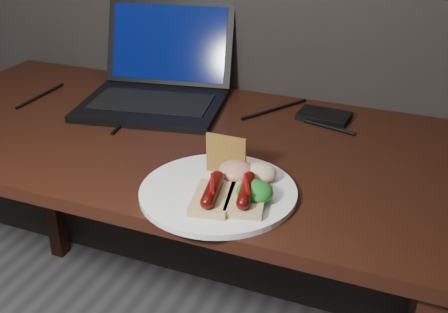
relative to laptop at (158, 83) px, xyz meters
name	(u,v)px	position (x,y,z in m)	size (l,w,h in m)	color
desk	(167,165)	(0.12, -0.19, -0.14)	(1.40, 0.70, 0.75)	black
laptop	(158,83)	(0.00, 0.00, 0.00)	(0.43, 0.43, 0.25)	black
hard_drive	(324,116)	(0.45, 0.04, -0.04)	(0.13, 0.08, 0.02)	black
desk_cables	(182,111)	(0.10, -0.06, -0.05)	(0.87, 0.39, 0.01)	black
plate	(218,192)	(0.35, -0.41, -0.04)	(0.31, 0.31, 0.01)	white
bread_sausage_center	(212,195)	(0.36, -0.46, -0.02)	(0.09, 0.13, 0.04)	#D0B47A
bread_sausage_right	(246,195)	(0.42, -0.43, -0.02)	(0.09, 0.13, 0.04)	#D0B47A
crispbread	(226,155)	(0.34, -0.34, 0.00)	(0.09, 0.01, 0.09)	olive
salad_greens	(255,192)	(0.43, -0.42, -0.02)	(0.07, 0.07, 0.04)	#135010
salsa_mound	(236,171)	(0.37, -0.36, -0.02)	(0.07, 0.07, 0.04)	#A21011
coleslaw_mound	(261,173)	(0.41, -0.34, -0.02)	(0.06, 0.06, 0.04)	beige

